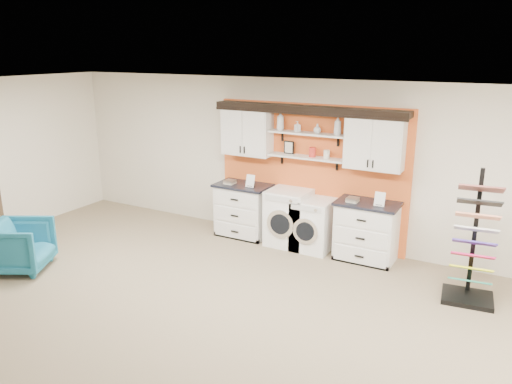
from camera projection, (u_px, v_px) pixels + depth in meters
The scene contains 22 objects.
floor at pixel (166, 356), 5.51m from camera, with size 10.00×10.00×0.00m, color #8A775D.
ceiling at pixel (152, 100), 4.73m from camera, with size 10.00×10.00×0.00m, color white.
wall_back at pixel (311, 163), 8.49m from camera, with size 10.00×10.00×0.00m, color beige.
accent_panel at pixel (310, 174), 8.51m from camera, with size 3.40×0.07×2.40m, color orange.
upper_cabinet_left at pixel (247, 131), 8.70m from camera, with size 0.90×0.35×0.84m.
upper_cabinet_right at pixel (375, 142), 7.66m from camera, with size 0.90×0.35×0.84m.
shelf_lower at pixel (307, 157), 8.28m from camera, with size 1.32×0.28×0.03m, color white.
shelf_upper at pixel (307, 133), 8.17m from camera, with size 1.32×0.28×0.03m, color white.
crown_molding at pixel (308, 109), 8.07m from camera, with size 3.30×0.41×0.13m.
picture_frame at pixel (289, 147), 8.45m from camera, with size 0.18×0.02×0.22m.
canister_red at pixel (312, 152), 8.21m from camera, with size 0.11×0.11×0.16m, color red.
canister_cream at pixel (327, 154), 8.10m from camera, with size 0.10×0.10×0.14m, color silver.
base_cabinet_left at pixel (244, 210), 8.96m from camera, with size 0.98×0.66×0.96m.
base_cabinet_right at pixel (366, 231), 7.92m from camera, with size 0.98×0.66×0.96m.
washer at pixel (289, 217), 8.54m from camera, with size 0.69×0.71×0.97m.
dryer at pixel (313, 224), 8.34m from camera, with size 0.62×0.71×0.87m.
sample_rack at pixel (472, 261), 6.61m from camera, with size 0.71×0.61×1.79m.
armchair at pixel (20, 246), 7.57m from camera, with size 0.82×0.84×0.76m, color #196786.
soap_bottle_a at pixel (280, 121), 8.35m from camera, with size 0.12×0.13×0.32m, color silver.
soap_bottle_b at pixel (297, 126), 8.23m from camera, with size 0.08×0.08×0.17m, color silver.
soap_bottle_c at pixel (317, 129), 8.07m from camera, with size 0.12×0.12×0.15m, color silver.
soap_bottle_d at pixel (338, 125), 7.88m from camera, with size 0.12×0.12×0.31m, color silver.
Camera 1 is at (3.18, -3.71, 3.27)m, focal length 35.00 mm.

